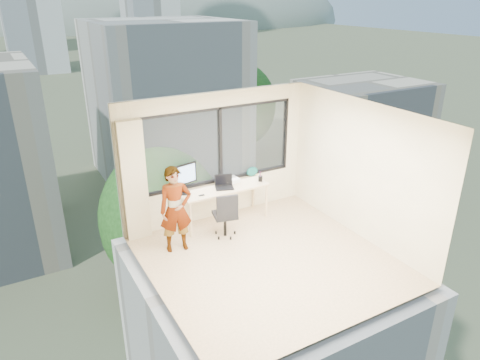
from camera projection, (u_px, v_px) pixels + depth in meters
floor at (268, 259)px, 7.76m from camera, size 4.00×4.00×0.01m
ceiling at (272, 115)px, 6.75m from camera, size 4.00×4.00×0.01m
wall_front at (355, 249)px, 5.65m from camera, size 4.00×0.01×2.60m
wall_left at (153, 220)px, 6.36m from camera, size 0.01×4.00×2.60m
wall_right at (361, 170)px, 8.16m from camera, size 0.01×4.00×2.60m
window_wall at (218, 145)px, 8.80m from camera, size 3.30×0.16×1.55m
curtain at (134, 182)px, 8.05m from camera, size 0.45×0.14×2.30m
desk at (224, 204)px, 8.95m from camera, size 1.80×0.60×0.75m
chair at (225, 213)px, 8.36m from camera, size 0.58×0.58×0.95m
person at (176, 209)px, 7.80m from camera, size 0.63×0.46×1.59m
monitor at (183, 179)px, 8.43m from camera, size 0.61×0.25×0.60m
game_console at (231, 180)px, 9.04m from camera, size 0.34×0.29×0.08m
laptop at (224, 183)px, 8.72m from camera, size 0.46×0.47×0.23m
cellphone at (202, 195)px, 8.45m from camera, size 0.11×0.05×0.01m
pen_cup at (260, 179)px, 9.07m from camera, size 0.09×0.09×0.11m
handbag at (252, 171)px, 9.32m from camera, size 0.29×0.22×0.20m
exterior_ground at (6, 74)px, 109.63m from camera, size 400.00×400.00×0.04m
near_bldg_b at (167, 101)px, 46.04m from camera, size 14.00×13.00×16.00m
near_bldg_c at (361, 129)px, 47.29m from camera, size 12.00×10.00×10.00m
far_tower_b at (29, 9)px, 107.41m from camera, size 13.00×13.00×30.00m
far_tower_c at (150, 12)px, 140.95m from camera, size 15.00×15.00×26.00m
hill_b at (144, 22)px, 315.44m from camera, size 300.00×220.00×96.00m
tree_b at (163, 232)px, 27.72m from camera, size 7.60×7.60×9.00m
tree_c at (241, 113)px, 53.33m from camera, size 8.40×8.40×10.00m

